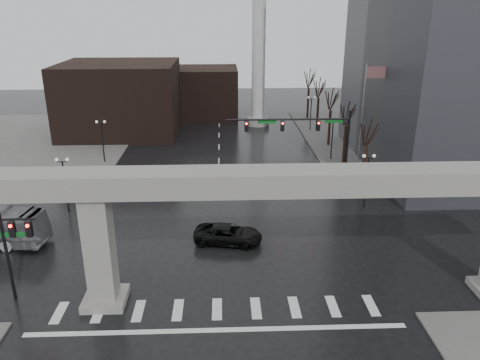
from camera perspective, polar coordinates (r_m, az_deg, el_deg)
The scene contains 22 objects.
ground at distance 30.70m, azimuth -2.80°, elevation -14.34°, with size 160.00×160.00×0.00m, color black.
sidewalk_ne at distance 68.55m, azimuth 19.78°, elevation 4.59°, with size 28.00×36.00×0.15m, color #605E5C.
sidewalk_nw at distance 68.91m, azimuth -24.80°, elevation 3.97°, with size 28.00×36.00×0.15m, color #605E5C.
elevated_guideway at distance 27.36m, azimuth -0.40°, elevation -2.40°, with size 48.00×2.60×8.70m.
building_far_left at distance 69.85m, azimuth -14.36°, elevation 9.61°, with size 16.00×14.00×10.00m, color black.
building_far_mid at distance 78.39m, azimuth -4.08°, elevation 10.58°, with size 10.00×10.00×8.00m, color black.
smokestack at distance 71.51m, azimuth 2.31°, elevation 17.20°, with size 3.60×3.60×30.00m.
signal_mast_arm at distance 46.30m, azimuth 8.49°, elevation 5.69°, with size 12.12×0.43×8.00m.
signal_left_pole at distance 31.67m, azimuth -25.86°, elevation -6.86°, with size 2.30×0.30×6.00m.
flagpole_assembly at distance 50.45m, azimuth 15.06°, elevation 8.42°, with size 2.06×0.12×12.00m.
lamp_right_0 at distance 43.62m, azimuth 15.28°, elevation 0.99°, with size 1.22×0.32×5.11m.
lamp_right_1 at distance 56.53m, azimuth 11.22°, elevation 5.77°, with size 1.22×0.32×5.11m.
lamp_right_2 at distance 69.86m, azimuth 8.66°, elevation 8.73°, with size 1.22×0.32×5.11m.
lamp_left_0 at distance 43.91m, azimuth -20.65°, elevation 0.51°, with size 1.22×0.32×5.11m.
lamp_left_1 at distance 56.76m, azimuth -16.48°, elevation 5.37°, with size 1.22×0.32×5.11m.
lamp_left_2 at distance 70.04m, azimuth -13.84°, elevation 8.40°, with size 1.22×0.32×5.11m.
tree_right_0 at distance 47.76m, azimuth 15.01°, elevation 1.85°, with size 1.09×1.58×7.50m.
tree_right_1 at distance 55.09m, azimuth 12.68°, elevation 4.60°, with size 1.09×1.61×7.67m.
tree_right_2 at distance 62.57m, azimuth 10.89°, elevation 6.69°, with size 1.10×1.63×7.85m.
tree_right_3 at distance 70.18m, azimuth 9.48°, elevation 8.32°, with size 1.11×1.66×8.02m.
tree_right_4 at distance 77.86m, azimuth 8.33°, elevation 9.64°, with size 1.12×1.69×8.19m.
pickup_truck at distance 36.80m, azimuth -1.46°, elevation -6.62°, with size 2.44×5.30×1.47m, color black.
Camera 1 is at (0.48, -25.17, 17.57)m, focal length 35.00 mm.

